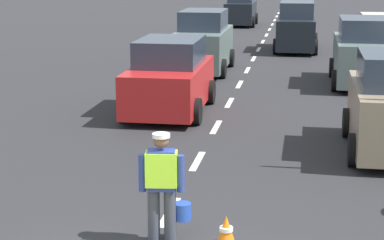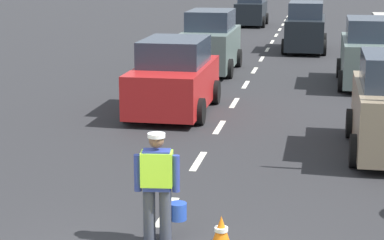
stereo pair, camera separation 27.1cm
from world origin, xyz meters
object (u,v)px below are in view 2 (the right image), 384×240
(car_oncoming_lead, at_px, (174,78))
(road_worker, at_px, (159,182))
(car_oncoming_third, at_px, (251,9))
(car_outgoing_far, at_px, (305,28))
(car_oncoming_second, at_px, (210,43))
(traffic_cone_near, at_px, (221,232))
(car_parked_far, at_px, (371,54))

(car_oncoming_lead, bearing_deg, road_worker, -79.51)
(car_oncoming_third, height_order, car_outgoing_far, car_outgoing_far)
(car_oncoming_third, distance_m, car_oncoming_second, 17.60)
(traffic_cone_near, relative_size, car_parked_far, 0.11)
(car_parked_far, bearing_deg, car_outgoing_far, 105.83)
(car_oncoming_lead, height_order, car_parked_far, car_parked_far)
(road_worker, relative_size, traffic_cone_near, 3.45)
(road_worker, xyz_separation_m, car_parked_far, (3.85, 13.86, 0.10))
(traffic_cone_near, xyz_separation_m, car_oncoming_second, (-2.68, 15.75, 0.80))
(traffic_cone_near, relative_size, car_outgoing_far, 0.11)
(car_oncoming_lead, xyz_separation_m, car_parked_far, (5.48, 5.10, 0.10))
(car_oncoming_third, xyz_separation_m, car_outgoing_far, (3.56, -11.20, 0.04))
(car_oncoming_third, bearing_deg, car_parked_far, -73.14)
(car_oncoming_lead, bearing_deg, traffic_cone_near, -73.78)
(car_oncoming_lead, height_order, car_outgoing_far, car_outgoing_far)
(car_oncoming_lead, distance_m, car_oncoming_third, 24.55)
(car_outgoing_far, xyz_separation_m, car_oncoming_second, (-3.26, -6.39, 0.03))
(traffic_cone_near, distance_m, car_oncoming_second, 15.99)
(road_worker, height_order, car_oncoming_second, car_oncoming_second)
(traffic_cone_near, relative_size, car_oncoming_lead, 0.12)
(car_parked_far, bearing_deg, car_oncoming_third, 106.86)
(car_oncoming_lead, height_order, car_oncoming_second, car_oncoming_second)
(traffic_cone_near, height_order, car_outgoing_far, car_outgoing_far)
(car_outgoing_far, distance_m, car_oncoming_second, 7.18)
(car_oncoming_third, distance_m, car_outgoing_far, 11.75)
(car_oncoming_second, bearing_deg, car_oncoming_lead, -89.00)
(traffic_cone_near, distance_m, car_outgoing_far, 22.16)
(car_oncoming_third, height_order, car_oncoming_second, car_oncoming_second)
(car_oncoming_third, bearing_deg, car_outgoing_far, -72.38)
(car_oncoming_lead, bearing_deg, car_outgoing_far, 76.75)
(road_worker, xyz_separation_m, car_oncoming_lead, (-1.62, 8.76, -0.00))
(car_oncoming_third, bearing_deg, car_oncoming_second, -89.04)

